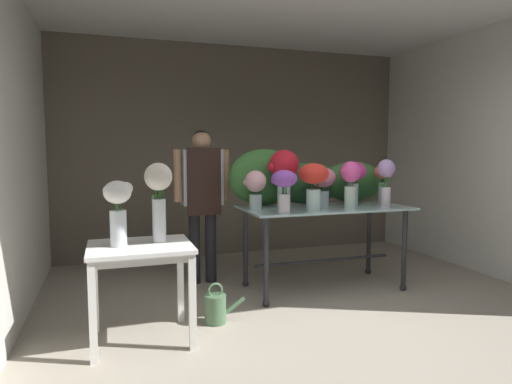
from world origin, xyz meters
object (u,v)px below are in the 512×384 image
object	(u,v)px
vase_rosy_hydrangea	(322,182)
vase_blush_peonies	(255,187)
vase_magenta_freesia	(353,176)
vase_crimson_roses	(284,171)
vase_coral_lilies	(384,179)
vase_cream_lisianthus_tall	(159,192)
watering_can	(216,308)
vase_white_roses_tall	(118,207)
florist	(202,190)
vase_fuchsia_ranunculus	(350,181)
side_table_white	(140,257)
display_table_glass	(324,221)
vase_lilac_tulips	(386,178)
vase_violet_snapdragons	(284,185)
vase_scarlet_stock	(313,181)

from	to	relation	value
vase_rosy_hydrangea	vase_blush_peonies	bearing A→B (deg)	-179.99
vase_magenta_freesia	vase_crimson_roses	xyz separation A→B (m)	(-0.76, 0.06, 0.07)
vase_magenta_freesia	vase_rosy_hydrangea	xyz separation A→B (m)	(-0.34, 0.04, -0.05)
vase_coral_lilies	vase_cream_lisianthus_tall	distance (m)	2.56
vase_crimson_roses	watering_can	distance (m)	1.52
vase_magenta_freesia	vase_crimson_roses	distance (m)	0.76
vase_white_roses_tall	vase_cream_lisianthus_tall	size ratio (longest dim) A/B	0.80
florist	vase_fuchsia_ranunculus	bearing A→B (deg)	-33.32
vase_cream_lisianthus_tall	watering_can	bearing A→B (deg)	11.04
side_table_white	watering_can	distance (m)	0.82
watering_can	display_table_glass	bearing A→B (deg)	23.61
vase_fuchsia_ranunculus	vase_lilac_tulips	bearing A→B (deg)	-2.56
vase_violet_snapdragons	vase_scarlet_stock	world-z (taller)	vase_scarlet_stock
side_table_white	vase_scarlet_stock	xyz separation A→B (m)	(1.63, 0.44, 0.51)
vase_fuchsia_ranunculus	vase_white_roses_tall	distance (m)	2.24
vase_crimson_roses	vase_blush_peonies	size ratio (longest dim) A/B	1.53
vase_white_roses_tall	side_table_white	bearing A→B (deg)	-0.88
vase_white_roses_tall	vase_lilac_tulips	bearing A→B (deg)	9.63
vase_coral_lilies	vase_scarlet_stock	size ratio (longest dim) A/B	0.92
display_table_glass	vase_blush_peonies	world-z (taller)	vase_blush_peonies
display_table_glass	vase_rosy_hydrangea	bearing A→B (deg)	120.88
vase_coral_lilies	vase_white_roses_tall	world-z (taller)	vase_coral_lilies
florist	vase_fuchsia_ranunculus	distance (m)	1.56
vase_violet_snapdragons	watering_can	world-z (taller)	vase_violet_snapdragons
vase_violet_snapdragons	vase_coral_lilies	bearing A→B (deg)	15.77
vase_lilac_tulips	vase_violet_snapdragons	size ratio (longest dim) A/B	1.22
vase_fuchsia_ranunculus	vase_cream_lisianthus_tall	bearing A→B (deg)	-168.17
vase_scarlet_stock	vase_coral_lilies	bearing A→B (deg)	17.08
vase_violet_snapdragons	vase_crimson_roses	bearing A→B (deg)	68.35
display_table_glass	vase_magenta_freesia	world-z (taller)	vase_magenta_freesia
side_table_white	vase_blush_peonies	bearing A→B (deg)	32.60
vase_fuchsia_ranunculus	vase_white_roses_tall	xyz separation A→B (m)	(-2.19, -0.46, -0.11)
side_table_white	vase_white_roses_tall	bearing A→B (deg)	179.12
vase_cream_lisianthus_tall	side_table_white	bearing A→B (deg)	-157.21
vase_white_roses_tall	vase_crimson_roses	bearing A→B (deg)	25.14
side_table_white	vase_violet_snapdragons	size ratio (longest dim) A/B	1.89
vase_lilac_tulips	vase_rosy_hydrangea	world-z (taller)	vase_lilac_tulips
display_table_glass	vase_white_roses_tall	world-z (taller)	vase_white_roses_tall
vase_rosy_hydrangea	vase_fuchsia_ranunculus	size ratio (longest dim) A/B	0.86
florist	vase_crimson_roses	bearing A→B (deg)	-37.82
vase_fuchsia_ranunculus	watering_can	world-z (taller)	vase_fuchsia_ranunculus
vase_rosy_hydrangea	vase_blush_peonies	distance (m)	0.73
florist	watering_can	xyz separation A→B (m)	(-0.13, -1.16, -0.89)
vase_cream_lisianthus_tall	vase_rosy_hydrangea	bearing A→B (deg)	21.29
vase_lilac_tulips	watering_can	distance (m)	2.12
florist	vase_lilac_tulips	world-z (taller)	florist
florist	vase_violet_snapdragons	bearing A→B (deg)	-59.03
vase_magenta_freesia	vase_crimson_roses	bearing A→B (deg)	175.66
florist	vase_lilac_tulips	xyz separation A→B (m)	(1.70, -0.87, 0.14)
florist	vase_fuchsia_ranunculus	world-z (taller)	florist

